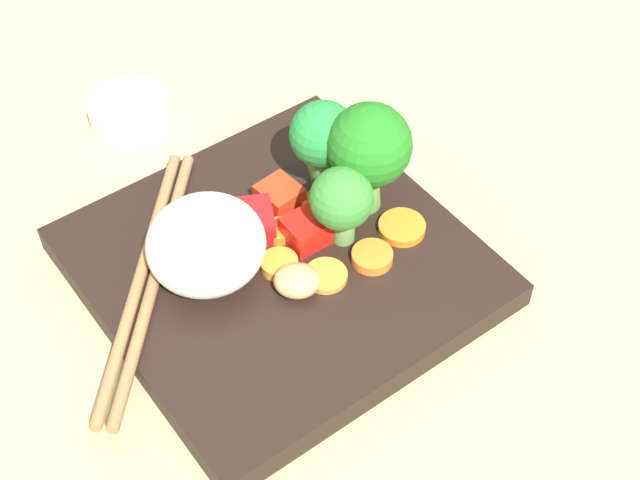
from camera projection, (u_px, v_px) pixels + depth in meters
ground_plane at (280, 285)px, 62.00cm from camera, size 110.00×110.00×2.00cm
square_plate at (279, 266)px, 60.54cm from camera, size 24.32×24.32×1.90cm
rice_mound at (206, 244)px, 56.99cm from camera, size 10.13×10.19×5.33cm
broccoli_floret_0 at (342, 200)px, 57.99cm from camera, size 4.12×4.12×6.00cm
broccoli_floret_1 at (366, 146)px, 59.29cm from camera, size 5.58×5.58×8.28cm
broccoli_floret_2 at (323, 138)px, 60.67cm from camera, size 4.52×4.52×7.24cm
carrot_slice_0 at (323, 205)px, 62.46cm from camera, size 4.11×4.11×0.59cm
carrot_slice_1 at (326, 276)px, 58.49cm from camera, size 3.62×3.62×0.44cm
carrot_slice_2 at (372, 257)px, 59.35cm from camera, size 3.79×3.79×0.71cm
carrot_slice_3 at (279, 231)px, 60.83cm from camera, size 2.85×2.85×0.70cm
carrot_slice_4 at (402, 227)px, 61.14cm from camera, size 3.64×3.64×0.57cm
carrot_slice_5 at (279, 264)px, 58.92cm from camera, size 2.60×2.60×0.74cm
pepper_chunk_0 at (310, 234)px, 59.87cm from camera, size 2.72×2.85×1.86cm
pepper_chunk_1 at (246, 225)px, 60.37cm from camera, size 3.99×3.91×1.91cm
pepper_chunk_2 at (280, 196)px, 62.38cm from camera, size 2.86×2.66×1.56cm
chicken_piece_2 at (297, 281)px, 57.41cm from camera, size 3.96×3.99×1.71cm
chopstick_pair at (147, 278)px, 58.17cm from camera, size 16.62×16.69×0.78cm
sauce_cup at (131, 112)px, 70.61cm from camera, size 6.36×6.36×2.06cm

